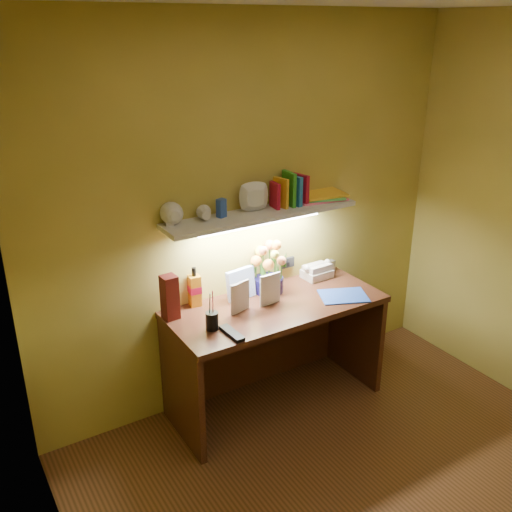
{
  "coord_description": "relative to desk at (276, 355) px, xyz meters",
  "views": [
    {
      "loc": [
        -1.8,
        -1.49,
        2.4
      ],
      "look_at": [
        -0.06,
        1.35,
        1.04
      ],
      "focal_mm": 40.0,
      "sensor_mm": 36.0,
      "label": 1
    }
  ],
  "objects": [
    {
      "name": "art_card",
      "position": [
        -0.15,
        0.19,
        0.48
      ],
      "size": [
        0.2,
        0.07,
        0.2
      ],
      "primitive_type": null,
      "rotation": [
        0.0,
        0.0,
        0.15
      ],
      "color": "white",
      "rests_on": "desk"
    },
    {
      "name": "desk_book_b",
      "position": [
        -0.11,
        0.02,
        0.48
      ],
      "size": [
        0.15,
        0.02,
        0.21
      ],
      "primitive_type": "imported",
      "rotation": [
        0.0,
        0.0,
        0.03
      ],
      "color": "silver",
      "rests_on": "desk"
    },
    {
      "name": "wall_shelf",
      "position": [
        0.02,
        0.19,
        0.96
      ],
      "size": [
        1.31,
        0.32,
        0.25
      ],
      "color": "silver",
      "rests_on": "ground"
    },
    {
      "name": "desk_book_a",
      "position": [
        -0.32,
        0.01,
        0.48
      ],
      "size": [
        0.15,
        0.05,
        0.2
      ],
      "primitive_type": "imported",
      "rotation": [
        0.0,
        0.0,
        0.19
      ],
      "color": "beige",
      "rests_on": "desk"
    },
    {
      "name": "whisky_bottle",
      "position": [
        -0.45,
        0.26,
        0.5
      ],
      "size": [
        0.08,
        0.08,
        0.26
      ],
      "primitive_type": null,
      "rotation": [
        0.0,
        0.0,
        -0.11
      ],
      "color": "#C57711",
      "rests_on": "desk"
    },
    {
      "name": "desk",
      "position": [
        0.0,
        0.0,
        0.0
      ],
      "size": [
        1.4,
        0.6,
        0.75
      ],
      "primitive_type": "cube",
      "color": "#391C0F",
      "rests_on": "ground"
    },
    {
      "name": "telephone",
      "position": [
        0.47,
        0.19,
        0.43
      ],
      "size": [
        0.2,
        0.15,
        0.12
      ],
      "primitive_type": null,
      "rotation": [
        0.0,
        0.0,
        0.03
      ],
      "color": "silver",
      "rests_on": "desk"
    },
    {
      "name": "desk_clock",
      "position": [
        0.61,
        0.23,
        0.42
      ],
      "size": [
        0.09,
        0.05,
        0.08
      ],
      "primitive_type": "cube",
      "rotation": [
        0.0,
        0.0,
        0.19
      ],
      "color": "#B1B1B6",
      "rests_on": "desk"
    },
    {
      "name": "flower_bouquet",
      "position": [
        0.06,
        0.18,
        0.55
      ],
      "size": [
        0.24,
        0.24,
        0.34
      ],
      "primitive_type": null,
      "rotation": [
        0.0,
        0.0,
        -0.13
      ],
      "color": "#0F0B35",
      "rests_on": "desk"
    },
    {
      "name": "pen_cup",
      "position": [
        -0.49,
        -0.07,
        0.47
      ],
      "size": [
        0.09,
        0.09,
        0.18
      ],
      "primitive_type": "cylinder",
      "rotation": [
        0.0,
        0.0,
        -0.26
      ],
      "color": "black",
      "rests_on": "desk"
    },
    {
      "name": "tv_remote",
      "position": [
        -0.43,
        -0.19,
        0.39
      ],
      "size": [
        0.06,
        0.2,
        0.02
      ],
      "primitive_type": "cube",
      "rotation": [
        0.0,
        0.0,
        0.05
      ],
      "color": "black",
      "rests_on": "desk"
    },
    {
      "name": "whisky_box",
      "position": [
        -0.65,
        0.18,
        0.51
      ],
      "size": [
        0.09,
        0.09,
        0.28
      ],
      "primitive_type": "cube",
      "rotation": [
        0.0,
        0.0,
        0.07
      ],
      "color": "#52140F",
      "rests_on": "desk"
    },
    {
      "name": "blue_folder",
      "position": [
        0.43,
        -0.14,
        0.38
      ],
      "size": [
        0.36,
        0.32,
        0.01
      ],
      "primitive_type": "cube",
      "rotation": [
        0.0,
        0.0,
        -0.41
      ],
      "color": "#294EAE",
      "rests_on": "desk"
    }
  ]
}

